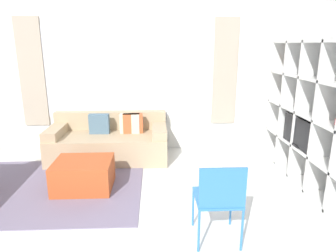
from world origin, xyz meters
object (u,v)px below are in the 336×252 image
shelving_unit (319,117)px  couch_main (110,142)px  folding_chair (219,196)px  ottoman (84,175)px

shelving_unit → couch_main: 3.30m
folding_chair → couch_main: bearing=-59.6°
shelving_unit → folding_chair: bearing=-142.0°
ottoman → folding_chair: (1.60, -1.25, 0.31)m
couch_main → ottoman: size_ratio=2.58×
folding_chair → shelving_unit: bearing=-142.0°
couch_main → shelving_unit: bearing=-20.8°
shelving_unit → couch_main: (-3.01, 1.14, -0.69)m
ottoman → folding_chair: folding_chair is taller
couch_main → ottoman: bearing=-99.5°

